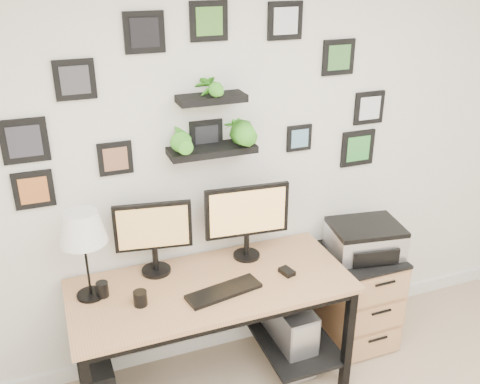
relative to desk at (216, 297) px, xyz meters
name	(u,v)px	position (x,y,z in m)	size (l,w,h in m)	color
room	(253,329)	(0.38, 0.32, -0.58)	(4.00, 4.00, 4.00)	#C4AB8C
desk	(216,297)	(0.00, 0.00, 0.00)	(1.60, 0.70, 0.75)	tan
monitor_left	(153,233)	(-0.30, 0.19, 0.39)	(0.44, 0.20, 0.45)	black
monitor_right	(247,216)	(0.26, 0.17, 0.41)	(0.51, 0.18, 0.48)	black
keyboard	(224,291)	(0.00, -0.14, 0.13)	(0.43, 0.14, 0.02)	black
mouse	(287,272)	(0.41, -0.09, 0.14)	(0.06, 0.09, 0.03)	black
table_lamp	(82,230)	(-0.69, 0.09, 0.54)	(0.25, 0.25, 0.51)	black
mug	(140,298)	(-0.45, -0.09, 0.17)	(0.07, 0.07, 0.08)	black
pen_cup	(102,289)	(-0.63, 0.06, 0.17)	(0.07, 0.07, 0.09)	black
pc_tower_black	(97,384)	(-0.73, 0.00, -0.42)	(0.18, 0.41, 0.41)	black
pc_tower_grey	(288,332)	(0.48, 0.00, -0.40)	(0.21, 0.47, 0.46)	gray
file_cabinet	(358,296)	(1.04, 0.06, -0.29)	(0.43, 0.53, 0.67)	tan
printer	(365,239)	(1.05, 0.07, 0.15)	(0.49, 0.42, 0.20)	silver
wall_decor	(214,113)	(0.10, 0.27, 1.03)	(2.27, 0.18, 1.06)	black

